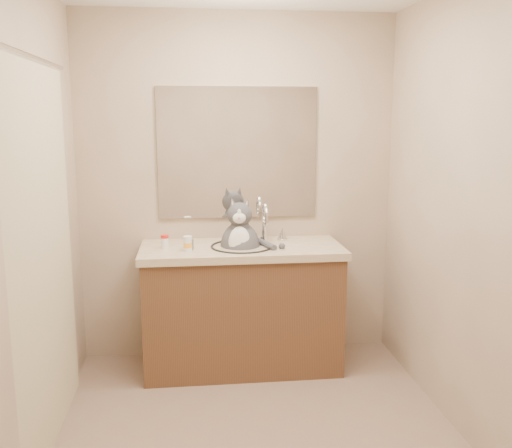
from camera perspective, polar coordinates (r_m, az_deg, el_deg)
The scene contains 8 objects.
room at distance 2.79m, azimuth 0.34°, elevation 0.40°, with size 2.22×2.52×2.42m.
vanity at distance 3.91m, azimuth -1.41°, elevation -8.03°, with size 1.34×0.59×1.12m.
mirror at distance 3.98m, azimuth -1.85°, elevation 7.12°, with size 1.10×0.02×0.90m, color white.
shower_curtain at distance 2.98m, azimuth -20.38°, elevation -2.90°, with size 0.02×1.30×1.93m.
cat at distance 3.80m, azimuth -1.58°, elevation -2.01°, with size 0.38×0.34×0.53m.
pill_bottle_redcap at distance 3.77m, azimuth -9.12°, elevation -1.74°, with size 0.07×0.07×0.09m.
pill_bottle_orange at distance 3.67m, azimuth -6.85°, elevation -1.98°, with size 0.07×0.07×0.10m.
grey_canister at distance 3.72m, azimuth -6.58°, elevation -2.01°, with size 0.05×0.05×0.07m.
Camera 1 is at (-0.34, -2.72, 1.70)m, focal length 40.00 mm.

